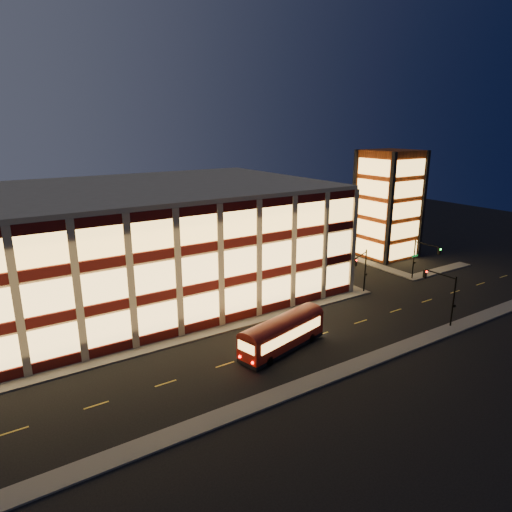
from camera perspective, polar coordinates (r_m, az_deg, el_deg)
ground at (r=50.21m, az=-5.28°, el=-9.92°), size 200.00×200.00×0.00m
sidewalk_office_south at (r=49.84m, az=-8.92°, el=-10.17°), size 54.00×2.00×0.15m
sidewalk_office_east at (r=75.18m, az=4.16°, el=-0.88°), size 2.00×30.00×0.15m
sidewalk_tower_south at (r=76.52m, az=21.82°, el=-1.73°), size 14.00×2.00×0.15m
sidewalk_tower_west at (r=82.07m, az=10.30°, el=0.35°), size 2.00×30.00×0.15m
sidewalk_near at (r=40.54m, az=3.75°, el=-16.62°), size 100.00×2.00×0.15m
office_building at (r=61.54m, az=-15.29°, el=1.68°), size 50.45×30.45×14.50m
stair_tower at (r=80.99m, az=16.16°, el=6.24°), size 8.60×8.60×18.00m
traffic_signal_far at (r=61.56m, az=13.09°, el=-1.20°), size 3.79×1.87×6.00m
traffic_signal_right at (r=69.41m, az=20.11°, el=0.17°), size 1.20×4.37×6.00m
traffic_signal_near at (r=55.84m, az=22.32°, el=-3.79°), size 0.32×4.45×6.00m
trolley_bus at (r=46.47m, az=3.33°, el=-9.44°), size 10.73×5.01×3.53m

